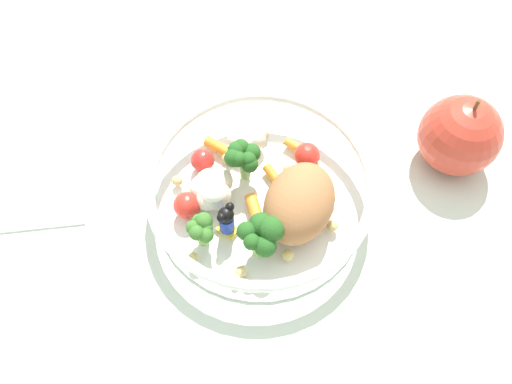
% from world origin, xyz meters
% --- Properties ---
extents(ground_plane, '(2.40, 2.40, 0.00)m').
position_xyz_m(ground_plane, '(0.00, 0.00, 0.00)').
color(ground_plane, silver).
extents(food_container, '(0.23, 0.23, 0.07)m').
position_xyz_m(food_container, '(0.02, -0.00, 0.03)').
color(food_container, white).
rests_on(food_container, ground_plane).
extents(loose_apple, '(0.08, 0.08, 0.10)m').
position_xyz_m(loose_apple, '(0.06, 0.21, 0.04)').
color(loose_apple, '#BC3828').
rests_on(loose_apple, ground_plane).
extents(folded_napkin, '(0.15, 0.17, 0.01)m').
position_xyz_m(folded_napkin, '(-0.12, -0.21, 0.00)').
color(folded_napkin, white).
rests_on(folded_napkin, ground_plane).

